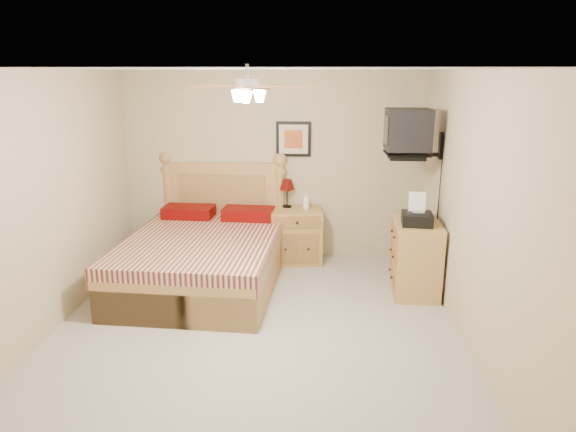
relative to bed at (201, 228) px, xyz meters
name	(u,v)px	position (x,y,z in m)	size (l,w,h in m)	color
floor	(255,332)	(0.76, -1.12, -0.72)	(4.50, 4.50, 0.00)	#A09A91
ceiling	(250,69)	(0.76, -1.12, 1.78)	(4.00, 4.50, 0.04)	white
wall_back	(273,166)	(0.76, 1.13, 0.53)	(4.00, 0.04, 2.50)	tan
wall_front	(198,327)	(0.76, -3.37, 0.53)	(4.00, 0.04, 2.50)	tan
wall_left	(42,207)	(-1.24, -1.12, 0.53)	(0.04, 4.50, 2.50)	tan
wall_right	(474,213)	(2.76, -1.12, 0.53)	(0.04, 4.50, 2.50)	tan
bed	(201,228)	(0.00, 0.00, 0.00)	(1.70, 2.23, 1.44)	tan
nightstand	(296,235)	(1.08, 0.88, -0.36)	(0.67, 0.51, 0.73)	#A8793A
table_lamp	(287,193)	(0.95, 0.98, 0.20)	(0.21, 0.21, 0.38)	#510A06
lotion_bottle	(306,202)	(1.21, 0.86, 0.11)	(0.08, 0.08, 0.21)	white
framed_picture	(294,139)	(1.03, 1.11, 0.90)	(0.46, 0.04, 0.46)	black
dresser	(416,258)	(2.49, -0.06, -0.30)	(0.50, 0.72, 0.85)	tan
fax_machine	(418,210)	(2.45, -0.17, 0.30)	(0.33, 0.35, 0.35)	black
magazine_lower	(411,215)	(2.45, 0.20, 0.14)	(0.20, 0.27, 0.03)	#ACA28A
magazine_upper	(413,212)	(2.48, 0.23, 0.16)	(0.17, 0.24, 0.02)	gray
wall_tv	(421,133)	(2.51, 0.22, 1.09)	(0.56, 0.46, 0.58)	black
ceiling_fan	(248,87)	(0.76, -1.32, 1.64)	(1.14, 1.14, 0.28)	white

